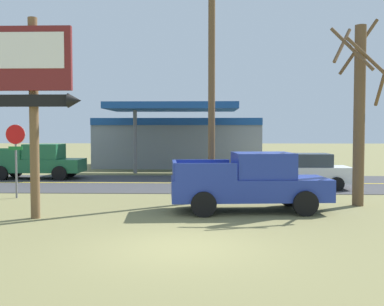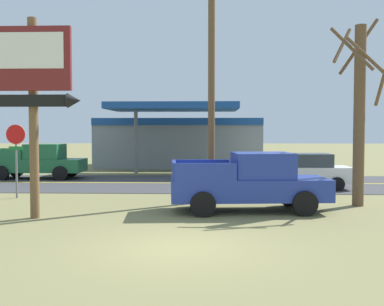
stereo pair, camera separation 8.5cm
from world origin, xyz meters
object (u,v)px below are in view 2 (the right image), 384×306
Objects in this scene: car_white_near_lane at (304,171)px; bare_tree at (359,109)px; motel_sign at (34,83)px; pickup_green_on_road at (38,162)px; pickup_blue_parked_on_lawn at (251,182)px; utility_pole at (212,64)px; gas_station at (179,141)px; stop_sign at (16,148)px.

bare_tree is at bearing -79.44° from car_white_near_lane.
bare_tree reaches higher than motel_sign.
pickup_blue_parked_on_lawn is at bearing -42.60° from pickup_green_on_road.
motel_sign is 1.17× the size of pickup_green_on_road.
car_white_near_lane is at bearing 42.46° from utility_pole.
gas_station is at bearing 81.64° from motel_sign.
motel_sign is at bearing -145.43° from utility_pole.
stop_sign is 0.30× the size of utility_pole.
pickup_blue_parked_on_lawn is (3.62, -19.28, -0.98)m from gas_station.
motel_sign is 0.51× the size of gas_station.
bare_tree is at bearing 14.99° from motel_sign.
stop_sign is at bearing -108.29° from gas_station.
bare_tree is at bearing -67.24° from gas_station.
gas_station is 11.81m from pickup_green_on_road.
pickup_blue_parked_on_lawn is 1.27× the size of car_white_near_lane.
bare_tree is at bearing -6.36° from stop_sign.
car_white_near_lane is (6.66, -13.19, -1.11)m from gas_station.
motel_sign is 0.62× the size of utility_pole.
utility_pole is 1.89× the size of pickup_green_on_road.
gas_station reaches higher than stop_sign.
pickup_blue_parked_on_lawn is (-3.95, -1.24, -2.51)m from bare_tree.
pickup_green_on_road is at bearing 104.21° from stop_sign.
stop_sign is 7.70m from pickup_green_on_road.
car_white_near_lane is (-0.90, 4.84, -2.65)m from bare_tree.
stop_sign is 0.57× the size of pickup_green_on_road.
pickup_green_on_road is (-10.97, 10.09, 0.00)m from pickup_blue_parked_on_lawn.
bare_tree reaches higher than pickup_green_on_road.
pickup_green_on_road is 14.58m from car_white_near_lane.
stop_sign is 17.46m from gas_station.
gas_station is 19.64m from pickup_blue_parked_on_lawn.
pickup_blue_parked_on_lawn is 14.90m from pickup_green_on_road.
utility_pole is (5.38, 3.71, 1.08)m from motel_sign.
pickup_green_on_road is 1.24× the size of car_white_near_lane.
utility_pole reaches higher than stop_sign.
gas_station is at bearing 100.63° from pickup_blue_parked_on_lawn.
utility_pole is 0.82× the size of gas_station.
bare_tree is 19.62m from gas_station.
pickup_blue_parked_on_lawn is at bearing -79.37° from gas_station.
utility_pole is 13.24m from pickup_green_on_road.
pickup_blue_parked_on_lawn is 6.81m from car_white_near_lane.
pickup_green_on_road is (-4.28, 11.69, -3.17)m from motel_sign.
gas_station is (3.07, 20.88, -2.19)m from motel_sign.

